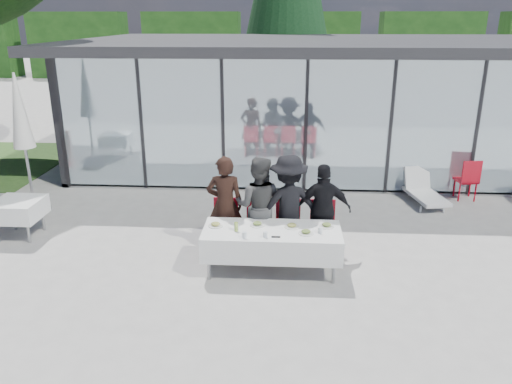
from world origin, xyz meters
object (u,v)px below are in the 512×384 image
(diner_c, at_px, (288,205))
(dining_table, at_px, (272,241))
(diner_chair_d, at_px, (322,225))
(lounger, at_px, (423,191))
(plate_d, at_px, (327,225))
(spare_chair_b, at_px, (468,178))
(plate_a, at_px, (216,225))
(diner_chair_b, at_px, (259,223))
(plate_b, at_px, (257,224))
(plate_c, at_px, (292,226))
(diner_chair_c, at_px, (288,224))
(juice_bottle, at_px, (236,227))
(diner_d, at_px, (323,210))
(market_umbrella, at_px, (21,122))
(plate_extra, at_px, (306,232))
(diner_chair_a, at_px, (226,223))
(folded_eyeglasses, at_px, (276,237))
(diner_b, at_px, (259,205))
(spare_table_left, at_px, (18,209))
(diner_a, at_px, (225,205))

(diner_c, bearing_deg, dining_table, 54.93)
(diner_chair_d, bearing_deg, lounger, 48.38)
(plate_d, bearing_deg, spare_chair_b, 45.28)
(plate_a, bearing_deg, diner_c, 28.07)
(dining_table, xyz_separation_m, diner_c, (0.26, 0.73, 0.37))
(diner_chair_b, height_order, diner_chair_d, same)
(dining_table, xyz_separation_m, spare_chair_b, (4.40, 3.71, -0.00))
(diner_c, relative_size, plate_b, 7.37)
(plate_c, relative_size, plate_d, 1.00)
(diner_chair_c, xyz_separation_m, juice_bottle, (-0.84, -0.84, 0.29))
(diner_d, distance_m, plate_c, 0.83)
(market_umbrella, bearing_deg, plate_extra, -22.51)
(dining_table, height_order, diner_chair_a, diner_chair_a)
(plate_d, height_order, folded_eyeglasses, plate_d)
(diner_b, bearing_deg, spare_table_left, 3.38)
(diner_chair_d, height_order, plate_a, diner_chair_d)
(dining_table, height_order, juice_bottle, juice_bottle)
(plate_extra, distance_m, market_umbrella, 6.35)
(diner_chair_b, bearing_deg, diner_chair_d, 0.00)
(dining_table, xyz_separation_m, plate_d, (0.90, 0.17, 0.24))
(diner_b, relative_size, folded_eyeglasses, 12.70)
(plate_d, height_order, lounger, plate_d)
(diner_chair_c, bearing_deg, dining_table, -109.34)
(plate_b, bearing_deg, plate_c, -3.92)
(diner_d, xyz_separation_m, plate_d, (0.02, -0.56, -0.05))
(diner_chair_b, height_order, diner_chair_c, same)
(diner_b, relative_size, plate_d, 7.23)
(diner_c, height_order, juice_bottle, diner_c)
(diner_chair_d, height_order, folded_eyeglasses, diner_chair_d)
(diner_chair_b, relative_size, plate_d, 3.96)
(spare_table_left, distance_m, market_umbrella, 1.89)
(diner_c, bearing_deg, plate_b, 33.09)
(dining_table, xyz_separation_m, plate_b, (-0.25, 0.16, 0.24))
(folded_eyeglasses, bearing_deg, diner_b, 107.97)
(juice_bottle, bearing_deg, market_umbrella, 153.09)
(dining_table, distance_m, diner_chair_c, 0.79)
(diner_a, relative_size, plate_d, 7.24)
(plate_c, height_order, spare_table_left, plate_c)
(dining_table, bearing_deg, diner_chair_c, 70.66)
(diner_chair_c, bearing_deg, plate_b, -130.71)
(lounger, bearing_deg, diner_chair_d, -131.62)
(spare_table_left, bearing_deg, plate_extra, -12.78)
(diner_b, xyz_separation_m, diner_chair_b, (-0.00, 0.02, -0.35))
(plate_c, xyz_separation_m, folded_eyeglasses, (-0.25, -0.42, -0.02))
(diner_chair_b, height_order, diner_d, diner_d)
(diner_chair_c, height_order, plate_a, diner_chair_c)
(dining_table, xyz_separation_m, diner_b, (-0.26, 0.73, 0.35))
(diner_chair_c, xyz_separation_m, plate_c, (0.06, -0.63, 0.24))
(diner_chair_c, height_order, plate_d, diner_chair_c)
(diner_chair_a, height_order, diner_c, diner_c)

